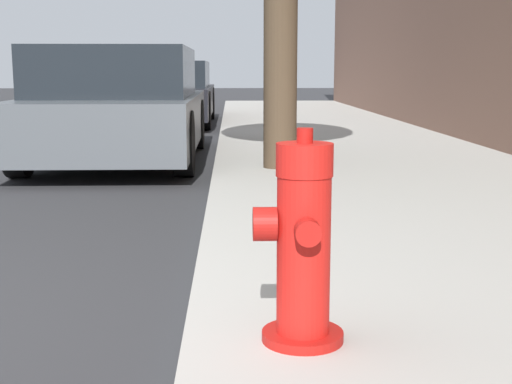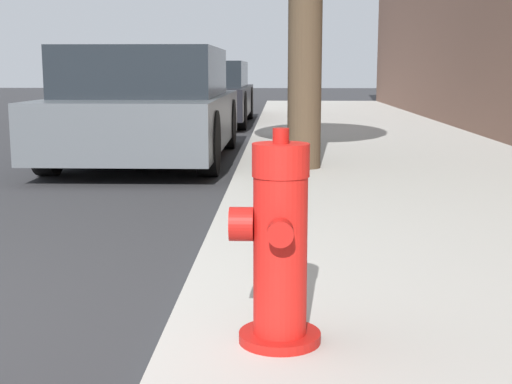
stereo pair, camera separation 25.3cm
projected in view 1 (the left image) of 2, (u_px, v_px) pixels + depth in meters
fire_hydrant at (302, 246)px, 2.53m from camera, size 0.33×0.33×0.77m
parked_car_near at (120, 107)px, 8.46m from camera, size 1.88×4.26×1.34m
parked_car_mid at (168, 93)px, 14.19m from camera, size 1.75×4.59×1.25m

